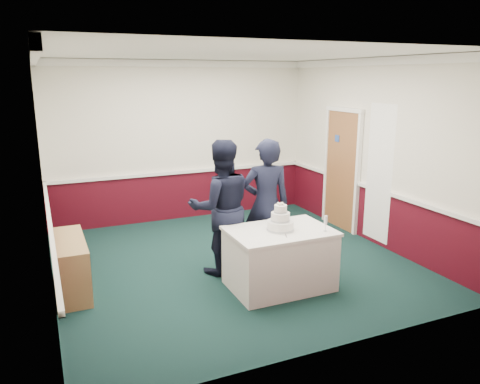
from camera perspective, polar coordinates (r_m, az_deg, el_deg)
name	(u,v)px	position (r m, az deg, el deg)	size (l,w,h in m)	color
ground	(233,262)	(7.08, -0.87, -8.55)	(5.00, 5.00, 0.00)	#122D2A
room_shell	(222,126)	(7.17, -2.24, 8.00)	(5.00, 5.00, 3.00)	silver
sideboard	(71,265)	(6.44, -19.96, -8.42)	(0.41, 1.20, 0.70)	#98764A
cake_table	(279,258)	(6.18, 4.84, -8.04)	(1.32, 0.92, 0.79)	white
wedding_cake	(280,222)	(6.01, 4.93, -3.62)	(0.35, 0.35, 0.36)	white
cake_knife	(286,235)	(5.86, 5.59, -5.19)	(0.01, 0.22, 0.01)	silver
champagne_flute	(326,221)	(6.02, 10.41, -3.48)	(0.05, 0.05, 0.21)	silver
person_man	(221,207)	(6.46, -2.30, -1.90)	(0.92, 0.71, 1.89)	black
person_woman	(266,204)	(6.64, 3.18, -1.51)	(0.69, 0.45, 1.88)	black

